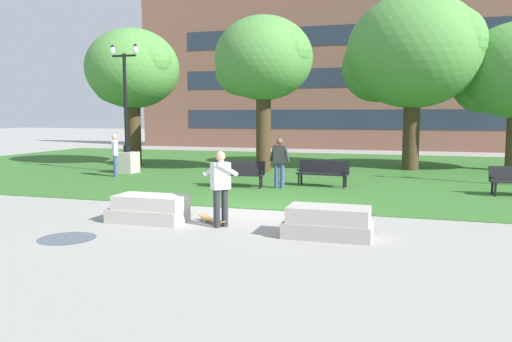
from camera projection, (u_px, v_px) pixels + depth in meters
name	position (u px, v px, depth m)	size (l,w,h in m)	color
ground_plane	(258.00, 210.00, 13.28)	(140.00, 140.00, 0.00)	gray
grass_lawn	(320.00, 170.00, 22.79)	(40.00, 20.00, 0.02)	#336628
concrete_block_center	(149.00, 209.00, 11.72)	(1.82, 0.90, 0.64)	#B2ADA3
concrete_block_left	(328.00, 223.00, 10.25)	(1.80, 0.90, 0.64)	#9E9991
person_skateboarder	(221.00, 184.00, 11.12)	(0.79, 0.55, 1.71)	#28282D
skateboard	(213.00, 220.00, 11.60)	(0.93, 0.78, 0.14)	olive
puddle	(67.00, 238.00, 10.17)	(1.16, 1.16, 0.01)	#47515B
park_bench_near_left	(239.00, 172.00, 17.30)	(1.85, 0.74, 0.90)	black
park_bench_far_left	(323.00, 171.00, 17.49)	(1.84, 0.70, 0.90)	black
lamp_post_left	(127.00, 147.00, 21.49)	(1.32, 0.80, 5.48)	#ADA89E
tree_near_left	(132.00, 70.00, 24.59)	(4.80, 4.57, 6.71)	#42301E
tree_near_right	(412.00, 53.00, 22.30)	(6.25, 5.95, 7.85)	#42301E
tree_far_left	(262.00, 60.00, 21.63)	(4.48, 4.26, 6.75)	#42301E
person_bystander_near_lawn	(115.00, 153.00, 20.22)	(0.43, 0.64, 1.71)	#384C7A
person_bystander_far_lawn	(280.00, 160.00, 16.97)	(0.76, 0.25, 1.71)	#384C7A
building_facade_distant	(342.00, 68.00, 36.19)	(31.79, 1.03, 11.84)	brown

